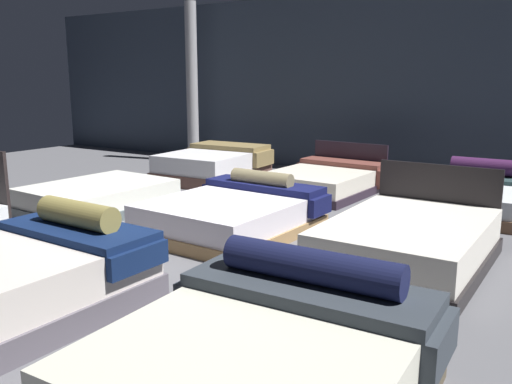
% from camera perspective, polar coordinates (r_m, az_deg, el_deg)
% --- Properties ---
extents(ground_plane, '(18.00, 18.00, 0.02)m').
position_cam_1_polar(ground_plane, '(6.53, -4.31, -4.89)').
color(ground_plane, '#5B5B60').
extents(showroom_back_wall, '(18.00, 0.06, 3.50)m').
position_cam_1_polar(showroom_back_wall, '(10.86, 12.69, 10.99)').
color(showroom_back_wall, '#333D4C').
rests_on(showroom_back_wall, ground_plane).
extents(bed_1, '(1.58, 2.02, 0.82)m').
position_cam_1_polar(bed_1, '(4.78, -23.81, -8.52)').
color(bed_1, '#59535D').
rests_on(bed_1, ground_plane).
extents(bed_2, '(1.78, 1.96, 0.81)m').
position_cam_1_polar(bed_2, '(3.23, 1.02, -17.71)').
color(bed_2, brown).
rests_on(bed_2, ground_plane).
extents(bed_3, '(1.57, 2.03, 0.39)m').
position_cam_1_polar(bed_3, '(8.10, -16.23, -0.54)').
color(bed_3, '#4E595B').
rests_on(bed_3, ground_plane).
extents(bed_4, '(1.79, 2.06, 0.68)m').
position_cam_1_polar(bed_4, '(6.69, -2.44, -2.29)').
color(bed_4, '#9A754A').
rests_on(bed_4, ground_plane).
extents(bed_5, '(1.47, 2.13, 0.91)m').
position_cam_1_polar(bed_5, '(5.71, 15.75, -5.14)').
color(bed_5, black).
rests_on(bed_5, ground_plane).
extents(bed_6, '(1.63, 2.03, 0.61)m').
position_cam_1_polar(bed_6, '(10.19, -4.45, 2.86)').
color(bed_6, brown).
rests_on(bed_6, ground_plane).
extents(bed_7, '(1.64, 2.03, 0.75)m').
position_cam_1_polar(bed_7, '(9.08, 7.33, 1.24)').
color(bed_7, black).
rests_on(bed_7, ground_plane).
extents(bed_8, '(1.48, 1.94, 0.69)m').
position_cam_1_polar(bed_8, '(8.33, 21.91, -0.42)').
color(bed_8, brown).
rests_on(bed_8, ground_plane).
extents(support_pillar, '(0.26, 0.26, 3.50)m').
position_cam_1_polar(support_pillar, '(12.39, -6.75, 11.27)').
color(support_pillar, '#99999E').
rests_on(support_pillar, ground_plane).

